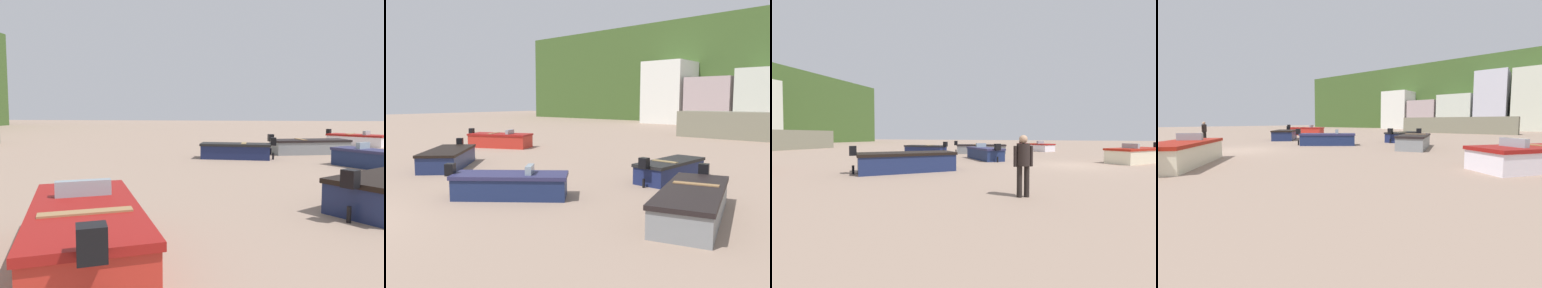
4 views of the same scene
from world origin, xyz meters
The scene contains 16 objects.
ground_plane centered at (0.00, 0.00, 0.00)m, with size 160.00×160.00×0.00m, color gray.
headland_hill centered at (0.00, 66.00, 7.56)m, with size 90.00×32.00×15.11m, color #395424.
harbor_pier centered at (3.52, 30.00, 1.13)m, with size 14.92×2.40×2.26m, color #726F5B.
townhouse_far_left centered at (-14.01, 47.31, 4.33)m, with size 5.98×6.61×8.66m, color silver.
townhouse_left centered at (-7.51, 47.07, 3.11)m, with size 5.97×6.14×6.21m, color #A69394.
townhouse_centre_left centered at (-0.89, 47.28, 3.52)m, with size 6.43×6.56×7.04m, color beige.
townhouse_centre_right centered at (5.41, 47.41, 5.48)m, with size 5.29×6.83×10.96m, color silver.
townhouse_right centered at (11.79, 46.93, 5.38)m, with size 6.18×5.87×10.76m, color beige.
boat_white_0 centered at (12.91, 2.91, 0.41)m, with size 3.61×4.06×1.11m.
boat_navy_1 centered at (4.33, 11.29, 0.41)m, with size 1.47×3.85×1.11m.
boat_red_2 centered at (-9.51, 13.54, 0.49)m, with size 4.50×3.29×1.26m.
boat_grey_3 centered at (7.09, 7.17, 0.42)m, with size 2.65×4.70×1.14m.
boat_navy_4 centered at (1.63, 5.34, 0.42)m, with size 3.71×3.33×1.12m.
boat_navy_5 centered at (-5.16, 7.08, 0.44)m, with size 4.16×4.23×1.18m.
boat_cream_6 centered at (2.83, -3.78, 0.45)m, with size 4.21×4.00×1.19m.
beach_walker_foreground centered at (-8.29, 1.55, 0.95)m, with size 0.46×0.50×1.62m.
Camera 4 is at (13.20, -7.20, 1.58)m, focal length 23.36 mm.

